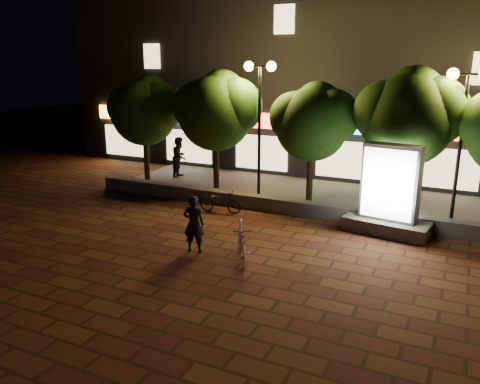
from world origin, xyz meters
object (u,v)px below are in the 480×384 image
Objects in this scene: tree_mid at (314,119)px; ad_kiosk at (389,198)px; scooter_pink at (242,242)px; rider at (194,224)px; street_lamp_right at (465,107)px; tree_right at (410,114)px; scooter_parked at (220,201)px; tree_left at (217,108)px; pedestrian at (180,157)px; tree_far_left at (146,109)px; street_lamp_left at (260,95)px.

ad_kiosk is at bearing -31.97° from tree_mid.
ad_kiosk is 5.22m from scooter_pink.
street_lamp_right is at bearing -152.74° from rider.
tree_right is 3.24× the size of scooter_parked.
ad_kiosk is 1.69× the size of rider.
rider is (2.44, -6.02, -2.61)m from tree_left.
tree_right is 2.73× the size of pedestrian.
tree_far_left is 3.51m from tree_left.
tree_right is 1.02× the size of street_lamp_right.
street_lamp_left is 3.09× the size of rider.
street_lamp_right reaches higher than ad_kiosk.
pedestrian reaches higher than rider.
tree_right is 0.98× the size of street_lamp_left.
pedestrian is (-6.65, 7.35, 0.46)m from scooter_pink.
pedestrian is at bearing 101.48° from scooter_pink.
tree_right is 10.41m from pedestrian.
scooter_pink is (-0.05, -6.04, -2.67)m from tree_mid.
street_lamp_left is 3.31× the size of scooter_parked.
scooter_parked is at bearing -157.32° from tree_right.
tree_right is 7.13m from scooter_parked.
street_lamp_right is (1.64, -0.26, 0.33)m from tree_right.
tree_left is at bearing 92.49° from scooter_pink.
tree_left is at bearing 21.59° from scooter_parked.
tree_far_left is at bearing 169.55° from ad_kiosk.
scooter_parked is at bearing -136.43° from tree_mid.
ad_kiosk is at bearing -136.71° from street_lamp_right.
rider is (-4.70, -4.06, -0.30)m from ad_kiosk.
rider is 3.73m from scooter_parked.
street_lamp_left reaches higher than street_lamp_right.
ad_kiosk is (-1.80, -1.70, -2.75)m from street_lamp_right.
street_lamp_right is 2.97× the size of rider.
ad_kiosk is at bearing -10.45° from tree_far_left.
tree_right is at bearing 0.00° from tree_far_left.
tree_mid is at bearing 58.88° from scooter_pink.
tree_left is 2.63× the size of pedestrian.
rider is at bearing -85.06° from street_lamp_left.
tree_far_left is 2.75m from pedestrian.
tree_left is at bearing 180.00° from tree_mid.
scooter_parked is (4.91, -2.46, -2.88)m from tree_far_left.
pedestrian is (-9.85, 3.27, -0.13)m from ad_kiosk.
street_lamp_left is at bearing -7.70° from tree_left.
tree_right reaches higher than tree_mid.
pedestrian is at bearing 161.62° from ad_kiosk.
scooter_pink is at bearing -90.46° from tree_mid.
rider is (-6.50, -5.76, -3.06)m from street_lamp_right.
scooter_pink is 4.39m from scooter_parked.
street_lamp_left is 1.04× the size of street_lamp_right.
street_lamp_left is at bearing 161.88° from ad_kiosk.
scooter_parked is (1.41, -2.46, -3.03)m from tree_left.
tree_left is 4.00m from tree_mid.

